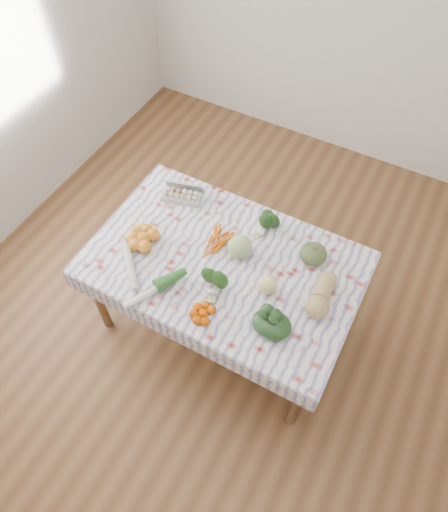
{
  "coord_description": "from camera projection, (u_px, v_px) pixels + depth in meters",
  "views": [
    {
      "loc": [
        0.76,
        -1.41,
        3.06
      ],
      "look_at": [
        0.0,
        0.0,
        0.82
      ],
      "focal_mm": 32.0,
      "sensor_mm": 36.0,
      "label": 1
    }
  ],
  "objects": [
    {
      "name": "egg_carton",
      "position": [
        181.0,
        197.0,
        3.07
      ],
      "size": [
        0.28,
        0.17,
        0.07
      ],
      "primitive_type": "cube",
      "rotation": [
        0.0,
        0.0,
        0.27
      ],
      "color": "#B8B7B2",
      "rests_on": "tablecloth"
    },
    {
      "name": "broccoli",
      "position": [
        213.0,
        285.0,
        2.64
      ],
      "size": [
        0.19,
        0.19,
        0.1
      ],
      "primitive_type": "ellipsoid",
      "rotation": [
        0.0,
        0.0,
        0.43
      ],
      "color": "#204D17",
      "rests_on": "tablecloth"
    },
    {
      "name": "ground",
      "position": [
        224.0,
        319.0,
        3.42
      ],
      "size": [
        4.5,
        4.5,
        0.0
      ],
      "primitive_type": "plane",
      "color": "brown",
      "rests_on": "ground"
    },
    {
      "name": "mandarin_cluster",
      "position": [
        203.0,
        313.0,
        2.56
      ],
      "size": [
        0.19,
        0.19,
        0.05
      ],
      "primitive_type": "cube",
      "rotation": [
        0.0,
        0.0,
        0.07
      ],
      "color": "#D34F00",
      "rests_on": "tablecloth"
    },
    {
      "name": "orange_cluster",
      "position": [
        143.0,
        238.0,
        2.85
      ],
      "size": [
        0.28,
        0.28,
        0.09
      ],
      "primitive_type": "cube",
      "rotation": [
        0.0,
        0.0,
        0.04
      ],
      "color": "orange",
      "rests_on": "tablecloth"
    },
    {
      "name": "carrot_bunch",
      "position": [
        215.0,
        243.0,
        2.86
      ],
      "size": [
        0.23,
        0.22,
        0.04
      ],
      "primitive_type": "cube",
      "rotation": [
        0.0,
        0.0,
        -0.21
      ],
      "color": "#DD600A",
      "rests_on": "tablecloth"
    },
    {
      "name": "cabbage",
      "position": [
        240.0,
        247.0,
        2.77
      ],
      "size": [
        0.2,
        0.2,
        0.15
      ],
      "primitive_type": "sphere",
      "rotation": [
        0.0,
        0.0,
        0.4
      ],
      "color": "#9AB46F",
      "rests_on": "tablecloth"
    },
    {
      "name": "daikon",
      "position": [
        131.0,
        267.0,
        2.75
      ],
      "size": [
        0.29,
        0.29,
        0.05
      ],
      "primitive_type": "cylinder",
      "rotation": [
        1.57,
        0.0,
        0.79
      ],
      "color": "beige",
      "rests_on": "tablecloth"
    },
    {
      "name": "tablecloth",
      "position": [
        224.0,
        262.0,
        2.81
      ],
      "size": [
        1.66,
        1.06,
        0.01
      ],
      "primitive_type": "cube",
      "color": "white",
      "rests_on": "dining_table"
    },
    {
      "name": "kabocha_squash",
      "position": [
        313.0,
        254.0,
        2.77
      ],
      "size": [
        0.22,
        0.22,
        0.11
      ],
      "primitive_type": "ellipsoid",
      "rotation": [
        0.0,
        0.0,
        -0.43
      ],
      "color": "#45562E",
      "rests_on": "tablecloth"
    },
    {
      "name": "leek",
      "position": [
        155.0,
        290.0,
        2.66
      ],
      "size": [
        0.22,
        0.38,
        0.04
      ],
      "primitive_type": "cylinder",
      "rotation": [
        1.57,
        0.0,
        -0.48
      ],
      "color": "white",
      "rests_on": "tablecloth"
    },
    {
      "name": "dining_table",
      "position": [
        224.0,
        269.0,
        2.87
      ],
      "size": [
        1.6,
        1.0,
        0.75
      ],
      "color": "brown",
      "rests_on": "ground"
    },
    {
      "name": "butternut_squash",
      "position": [
        321.0,
        295.0,
        2.58
      ],
      "size": [
        0.16,
        0.3,
        0.14
      ],
      "primitive_type": "ellipsoid",
      "rotation": [
        0.0,
        0.0,
        0.07
      ],
      "color": "tan",
      "rests_on": "tablecloth"
    },
    {
      "name": "grapefruit",
      "position": [
        267.0,
        285.0,
        2.64
      ],
      "size": [
        0.13,
        0.13,
        0.11
      ],
      "primitive_type": "sphere",
      "rotation": [
        0.0,
        0.0,
        -0.19
      ],
      "color": "#E9DA80",
      "rests_on": "tablecloth"
    },
    {
      "name": "spinach_bag",
      "position": [
        272.0,
        324.0,
        2.5
      ],
      "size": [
        0.25,
        0.21,
        0.1
      ],
      "primitive_type": "ellipsoid",
      "rotation": [
        0.0,
        0.0,
        0.12
      ],
      "color": "black",
      "rests_on": "tablecloth"
    },
    {
      "name": "kale_bunch",
      "position": [
        266.0,
        224.0,
        2.89
      ],
      "size": [
        0.17,
        0.16,
        0.12
      ],
      "primitive_type": "ellipsoid",
      "rotation": [
        0.0,
        0.0,
        -0.33
      ],
      "color": "#1C3D15",
      "rests_on": "tablecloth"
    }
  ]
}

